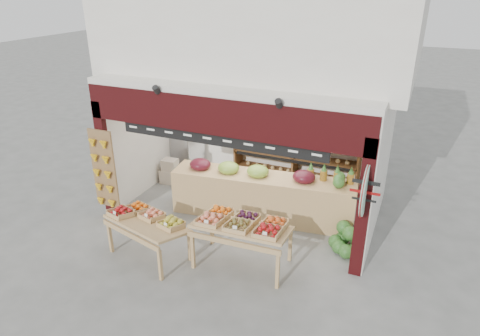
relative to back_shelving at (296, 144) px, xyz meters
name	(u,v)px	position (x,y,z in m)	size (l,w,h in m)	color
ground	(240,216)	(-0.68, -1.94, -1.17)	(60.00, 60.00, 0.00)	slate
shop_structure	(269,29)	(-0.68, -0.32, 2.76)	(6.36, 5.12, 5.40)	white
banana_board	(103,171)	(-3.41, -3.11, -0.05)	(0.60, 0.15, 1.80)	brown
gift_sign	(365,190)	(2.07, -3.08, 0.58)	(0.04, 0.93, 0.92)	#BEEFD0
back_shelving	(296,144)	(0.00, 0.00, 0.00)	(3.19, 0.52, 1.95)	brown
refrigerator	(185,138)	(-3.08, -0.17, -0.21)	(0.74, 0.74, 1.91)	silver
cardboard_stack	(178,175)	(-2.83, -1.04, -0.92)	(0.98, 0.71, 0.67)	silver
mid_counter	(262,195)	(-0.23, -1.75, -0.62)	(4.09, 1.27, 1.24)	tan
display_table_left	(146,219)	(-1.76, -3.94, -0.42)	(1.70, 1.21, 0.99)	tan
display_table_right	(242,224)	(0.07, -3.56, -0.30)	(1.78, 1.05, 1.09)	tan
watermelon_pile	(346,241)	(1.77, -2.34, -0.96)	(0.70, 0.72, 0.55)	#21531B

